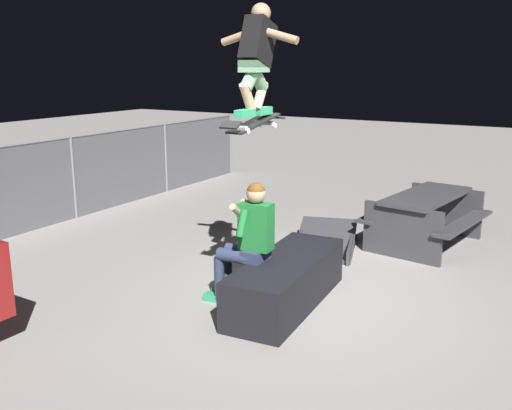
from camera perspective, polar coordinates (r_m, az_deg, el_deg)
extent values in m
plane|color=gray|center=(6.42, 4.55, -9.41)|extent=(40.00, 40.00, 0.00)
cube|color=black|center=(6.22, 3.06, -7.60)|extent=(1.94, 0.80, 0.52)
cube|color=#2D3856|center=(6.06, 0.00, -4.97)|extent=(0.32, 0.20, 0.12)
cube|color=#1E7233|center=(5.96, 0.00, -2.15)|extent=(0.23, 0.36, 0.50)
sphere|color=tan|center=(5.88, 0.00, 1.14)|extent=(0.20, 0.20, 0.20)
sphere|color=brown|center=(5.87, 0.00, 1.33)|extent=(0.19, 0.19, 0.19)
cylinder|color=#1E7233|center=(5.80, -1.40, -1.85)|extent=(0.20, 0.10, 0.29)
cylinder|color=tan|center=(5.88, -1.91, -0.61)|extent=(0.24, 0.09, 0.19)
cylinder|color=#1E7233|center=(6.14, 0.31, -0.94)|extent=(0.20, 0.10, 0.29)
cylinder|color=tan|center=(6.09, -0.86, -0.10)|extent=(0.24, 0.09, 0.19)
cylinder|color=#2D3856|center=(6.07, -2.08, -5.12)|extent=(0.17, 0.41, 0.14)
cylinder|color=#2D3856|center=(6.26, -3.69, -7.26)|extent=(0.11, 0.11, 0.48)
cube|color=#2D9E66|center=(6.37, -4.05, -9.19)|extent=(0.12, 0.27, 0.08)
cylinder|color=#2D3856|center=(6.22, -1.30, -4.64)|extent=(0.17, 0.41, 0.14)
cylinder|color=#2D3856|center=(6.41, -2.89, -6.75)|extent=(0.11, 0.11, 0.48)
cube|color=#2D9E66|center=(6.52, -3.25, -8.64)|extent=(0.12, 0.27, 0.08)
cube|color=black|center=(5.97, -0.20, 8.17)|extent=(0.79, 0.20, 0.16)
cube|color=black|center=(6.36, 1.87, 8.69)|extent=(0.12, 0.20, 0.04)
cube|color=black|center=(5.59, -2.55, 7.96)|extent=(0.12, 0.20, 0.07)
cube|color=#99999E|center=(6.21, 1.12, 8.16)|extent=(0.07, 0.16, 0.04)
cylinder|color=white|center=(6.26, 0.39, 7.97)|extent=(0.05, 0.03, 0.05)
cylinder|color=white|center=(6.17, 1.86, 7.88)|extent=(0.05, 0.03, 0.05)
cube|color=#99999E|center=(5.73, -1.62, 7.67)|extent=(0.07, 0.16, 0.04)
cylinder|color=white|center=(5.78, -2.39, 7.47)|extent=(0.05, 0.03, 0.05)
cylinder|color=white|center=(5.69, -0.85, 7.37)|extent=(0.05, 0.03, 0.05)
cube|color=#2D9E66|center=(6.12, 0.66, 9.34)|extent=(0.26, 0.10, 0.08)
cube|color=#2D9E66|center=(5.81, -1.11, 9.09)|extent=(0.26, 0.10, 0.08)
cylinder|color=tan|center=(6.06, 0.41, 10.81)|extent=(0.24, 0.10, 0.31)
cylinder|color=#5C8864|center=(5.99, 0.07, 12.69)|extent=(0.33, 0.13, 0.33)
cylinder|color=tan|center=(5.84, -0.84, 10.69)|extent=(0.24, 0.10, 0.31)
cylinder|color=#5C8864|center=(5.90, -0.47, 12.67)|extent=(0.33, 0.13, 0.33)
cube|color=#5C8864|center=(5.94, -0.20, 13.64)|extent=(0.30, 0.20, 0.12)
cube|color=black|center=(6.01, 0.20, 15.93)|extent=(0.45, 0.22, 0.52)
sphere|color=tan|center=(6.08, 0.50, 18.55)|extent=(0.20, 0.20, 0.20)
cylinder|color=tan|center=(6.15, -1.56, 16.44)|extent=(0.08, 0.45, 0.19)
cylinder|color=tan|center=(5.93, 2.22, 16.53)|extent=(0.08, 0.45, 0.19)
cube|color=#38383D|center=(8.13, 6.88, -4.14)|extent=(1.40, 1.12, 0.06)
cube|color=#38383D|center=(8.11, 6.89, -3.64)|extent=(1.35, 1.11, 0.40)
cube|color=#38383D|center=(8.27, 4.44, -3.31)|extent=(1.06, 0.36, 0.19)
cube|color=#38383D|center=(7.98, 9.42, -4.11)|extent=(1.06, 0.36, 0.19)
cube|color=#38383D|center=(8.43, 16.64, 0.87)|extent=(1.78, 0.94, 0.06)
cube|color=#38383D|center=(8.71, 13.17, -0.53)|extent=(1.72, 0.48, 0.04)
cube|color=#38383D|center=(8.32, 19.99, -1.69)|extent=(1.72, 0.48, 0.04)
cube|color=#38383D|center=(9.21, 18.32, -0.48)|extent=(0.22, 1.10, 0.72)
cube|color=#38383D|center=(7.83, 14.30, -2.68)|extent=(0.22, 1.10, 0.72)
cylinder|color=slate|center=(10.00, -17.69, 2.55)|extent=(0.05, 0.05, 1.36)
cylinder|color=slate|center=(11.71, -8.97, 4.62)|extent=(0.05, 0.05, 1.36)
cylinder|color=slate|center=(13.63, -2.54, 6.06)|extent=(0.05, 0.05, 1.36)
cylinder|color=slate|center=(9.16, -23.58, 5.38)|extent=(12.00, 0.04, 0.04)
cube|color=#59595E|center=(9.27, -23.17, 1.22)|extent=(12.00, 0.01, 1.36)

